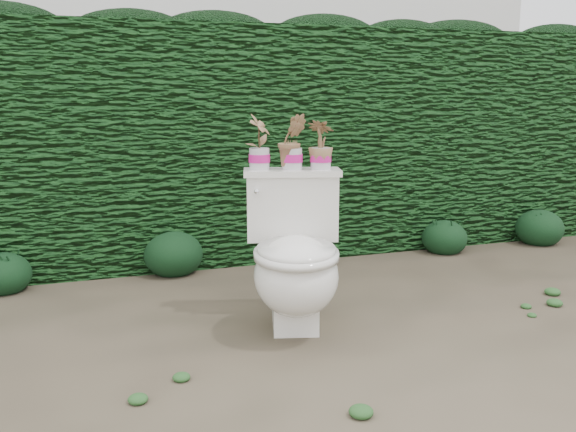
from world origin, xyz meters
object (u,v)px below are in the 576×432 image
object	(u,v)px
toilet	(295,260)
potted_plant_center	(292,143)
potted_plant_right	(321,146)
potted_plant_left	(259,143)

from	to	relation	value
toilet	potted_plant_center	world-z (taller)	potted_plant_center
potted_plant_center	potted_plant_right	world-z (taller)	potted_plant_center
potted_plant_left	potted_plant_right	world-z (taller)	potted_plant_left
toilet	potted_plant_right	distance (m)	0.61
toilet	potted_plant_right	bearing A→B (deg)	58.33
potted_plant_left	potted_plant_right	distance (m)	0.32
potted_plant_left	potted_plant_center	size ratio (longest dim) A/B	0.99
potted_plant_left	potted_plant_right	size ratio (longest dim) A/B	1.13
toilet	potted_plant_left	world-z (taller)	potted_plant_left
toilet	potted_plant_left	distance (m)	0.63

